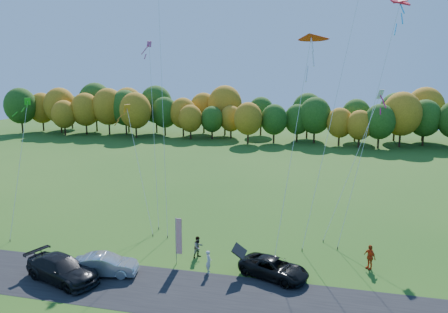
% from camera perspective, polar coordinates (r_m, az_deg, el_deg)
% --- Properties ---
extents(ground, '(160.00, 160.00, 0.00)m').
position_cam_1_polar(ground, '(32.96, -2.52, -14.10)').
color(ground, '#1F4D14').
extents(asphalt_strip, '(90.00, 6.00, 0.01)m').
position_cam_1_polar(asphalt_strip, '(29.57, -4.75, -17.32)').
color(asphalt_strip, black).
rests_on(asphalt_strip, ground).
extents(tree_line, '(116.00, 12.00, 10.00)m').
position_cam_1_polar(tree_line, '(85.14, 7.74, 1.82)').
color(tree_line, '#1E4711').
rests_on(tree_line, ground).
extents(black_suv, '(5.37, 3.91, 1.36)m').
position_cam_1_polar(black_suv, '(31.29, 6.53, -14.26)').
color(black_suv, black).
rests_on(black_suv, ground).
extents(silver_sedan, '(4.74, 2.50, 1.49)m').
position_cam_1_polar(silver_sedan, '(32.46, -15.30, -13.49)').
color(silver_sedan, '#B5B6BA').
rests_on(silver_sedan, ground).
extents(dark_truck_a, '(6.19, 4.07, 1.67)m').
position_cam_1_polar(dark_truck_a, '(32.54, -20.39, -13.59)').
color(dark_truck_a, black).
rests_on(dark_truck_a, ground).
extents(person_tailgate_a, '(0.56, 0.69, 1.63)m').
position_cam_1_polar(person_tailgate_a, '(31.69, -2.03, -13.56)').
color(person_tailgate_a, beige).
rests_on(person_tailgate_a, ground).
extents(person_tailgate_b, '(0.99, 1.03, 1.67)m').
position_cam_1_polar(person_tailgate_b, '(34.02, -3.39, -11.72)').
color(person_tailgate_b, gray).
rests_on(person_tailgate_b, ground).
extents(person_east, '(1.02, 1.10, 1.82)m').
position_cam_1_polar(person_east, '(33.83, 18.49, -12.33)').
color(person_east, red).
rests_on(person_east, ground).
extents(feather_flag, '(0.48, 0.08, 3.64)m').
position_cam_1_polar(feather_flag, '(32.51, -6.01, -10.27)').
color(feather_flag, '#999999').
rests_on(feather_flag, ground).
extents(kite_delta_blue, '(6.36, 12.27, 32.73)m').
position_cam_1_polar(kite_delta_blue, '(41.49, -8.31, 13.59)').
color(kite_delta_blue, '#4C3F33').
rests_on(kite_delta_blue, ground).
extents(kite_parafoil_orange, '(6.34, 11.91, 25.28)m').
position_cam_1_polar(kite_parafoil_orange, '(38.64, 14.69, 8.50)').
color(kite_parafoil_orange, '#4C3F33').
rests_on(kite_parafoil_orange, ground).
extents(kite_delta_red, '(3.17, 9.72, 18.41)m').
position_cam_1_polar(kite_delta_red, '(35.54, 9.30, 3.07)').
color(kite_delta_red, '#4C3F33').
rests_on(kite_delta_red, ground).
extents(kite_parafoil_rainbow, '(5.83, 7.04, 20.18)m').
position_cam_1_polar(kite_parafoil_rainbow, '(37.56, 18.52, 4.40)').
color(kite_parafoil_rainbow, '#4C3F33').
rests_on(kite_parafoil_rainbow, ground).
extents(kite_diamond_yellow, '(4.81, 5.23, 11.27)m').
position_cam_1_polar(kite_diamond_yellow, '(39.90, -11.01, -1.53)').
color(kite_diamond_yellow, '#4C3F33').
rests_on(kite_diamond_yellow, ground).
extents(kite_diamond_green, '(1.08, 4.96, 11.96)m').
position_cam_1_polar(kite_diamond_green, '(41.40, -25.18, -1.10)').
color(kite_diamond_green, '#4C3F33').
rests_on(kite_diamond_green, ground).
extents(kite_diamond_white, '(5.18, 7.63, 12.73)m').
position_cam_1_polar(kite_diamond_white, '(39.59, 16.52, -0.90)').
color(kite_diamond_white, '#4C3F33').
rests_on(kite_diamond_white, ground).
extents(kite_diamond_pink, '(3.62, 7.06, 17.09)m').
position_cam_1_polar(kite_diamond_pink, '(41.56, -9.17, 3.26)').
color(kite_diamond_pink, '#4C3F33').
rests_on(kite_diamond_pink, ground).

